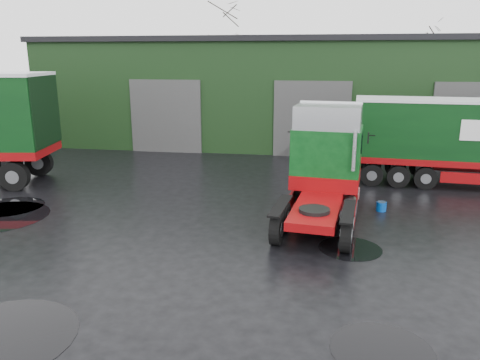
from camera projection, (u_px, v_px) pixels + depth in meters
name	position (u px, v px, depth m)	size (l,w,h in m)	color
ground	(223.00, 263.00, 12.17)	(100.00, 100.00, 0.00)	black
warehouse	(314.00, 90.00, 30.14)	(32.40, 12.40, 6.30)	black
hero_tractor	(321.00, 168.00, 14.58)	(2.52, 5.94, 3.69)	#0A4114
wash_bucket	(381.00, 206.00, 16.24)	(0.35, 0.35, 0.32)	#073C9A
tree_back_a	(222.00, 62.00, 40.52)	(4.40, 4.40, 9.50)	black
tree_back_b	(414.00, 75.00, 38.28)	(4.40, 4.40, 7.50)	black
puddle_1	(350.00, 249.00, 13.07)	(1.75, 1.75, 0.01)	black
puddle_3	(382.00, 351.00, 8.52)	(1.90, 1.90, 0.01)	black
puddle_4	(9.00, 206.00, 16.74)	(2.39, 2.39, 0.01)	black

